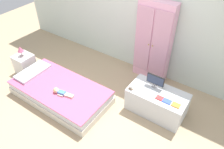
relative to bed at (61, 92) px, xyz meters
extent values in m
cube|color=tan|center=(0.72, 0.11, -0.15)|extent=(10.00, 10.00, 0.02)
cube|color=silver|center=(0.72, 1.68, 1.21)|extent=(6.40, 0.05, 2.70)
cube|color=silver|center=(0.00, 0.00, -0.07)|extent=(1.82, 0.93, 0.14)
cube|color=silver|center=(0.00, 0.00, 0.07)|extent=(1.78, 0.89, 0.12)
cube|color=#D65B84|center=(0.00, 0.00, 0.13)|extent=(1.81, 0.92, 0.02)
cube|color=silver|center=(-0.71, 0.00, 0.17)|extent=(0.32, 0.67, 0.05)
cube|color=#4C84C6|center=(0.18, -0.11, 0.17)|extent=(0.14, 0.10, 0.06)
cube|color=beige|center=(0.32, -0.07, 0.16)|extent=(0.16, 0.07, 0.04)
cube|color=beige|center=(0.32, -0.10, 0.16)|extent=(0.16, 0.07, 0.04)
cube|color=beige|center=(0.17, -0.06, 0.16)|extent=(0.10, 0.05, 0.03)
cube|color=beige|center=(0.19, -0.17, 0.16)|extent=(0.10, 0.05, 0.03)
sphere|color=beige|center=(0.08, -0.13, 0.19)|extent=(0.09, 0.09, 0.09)
sphere|color=#E0C67F|center=(0.06, -0.14, 0.19)|extent=(0.10, 0.10, 0.10)
cube|color=white|center=(-1.18, 0.15, 0.07)|extent=(0.35, 0.35, 0.41)
cylinder|color=#B7B2AD|center=(-1.18, 0.15, 0.28)|extent=(0.09, 0.09, 0.01)
cylinder|color=#B7B2AD|center=(-1.18, 0.15, 0.33)|extent=(0.02, 0.02, 0.09)
cone|color=#E0668E|center=(-1.18, 0.15, 0.43)|extent=(0.13, 0.13, 0.12)
cube|color=#EFADCC|center=(1.06, 1.53, 0.67)|extent=(0.69, 0.21, 1.61)
cube|color=#D298B3|center=(0.89, 1.42, 0.71)|extent=(0.32, 0.02, 1.32)
cube|color=#D298B3|center=(1.23, 1.42, 0.71)|extent=(0.32, 0.02, 1.32)
sphere|color=gold|center=(1.02, 1.40, 0.67)|extent=(0.02, 0.02, 0.02)
sphere|color=gold|center=(1.10, 1.40, 0.67)|extent=(0.02, 0.02, 0.02)
cube|color=silver|center=(1.60, 0.70, 0.09)|extent=(0.98, 0.52, 0.45)
cylinder|color=#99999E|center=(1.48, 0.79, 0.32)|extent=(0.10, 0.10, 0.01)
cylinder|color=#99999E|center=(1.48, 0.79, 0.35)|extent=(0.02, 0.02, 0.05)
cube|color=black|center=(1.48, 0.79, 0.46)|extent=(0.30, 0.02, 0.18)
cube|color=#28334C|center=(1.48, 0.78, 0.46)|extent=(0.28, 0.01, 0.16)
cube|color=#8E6642|center=(1.18, 0.52, 0.32)|extent=(0.08, 0.01, 0.01)
cube|color=#8E6642|center=(1.18, 0.50, 0.32)|extent=(0.08, 0.01, 0.01)
cube|color=white|center=(1.18, 0.51, 0.36)|extent=(0.06, 0.02, 0.03)
cylinder|color=white|center=(1.20, 0.52, 0.33)|extent=(0.01, 0.01, 0.02)
cylinder|color=white|center=(1.20, 0.50, 0.33)|extent=(0.01, 0.01, 0.02)
cylinder|color=white|center=(1.16, 0.52, 0.33)|extent=(0.01, 0.01, 0.02)
cylinder|color=white|center=(1.16, 0.50, 0.33)|extent=(0.01, 0.01, 0.02)
cylinder|color=white|center=(1.21, 0.51, 0.38)|extent=(0.02, 0.02, 0.02)
sphere|color=white|center=(1.21, 0.51, 0.40)|extent=(0.03, 0.03, 0.03)
cube|color=#CC3838|center=(1.67, 0.58, 0.32)|extent=(0.11, 0.09, 0.02)
cube|color=blue|center=(1.80, 0.58, 0.32)|extent=(0.14, 0.10, 0.02)
cube|color=orange|center=(1.95, 0.58, 0.32)|extent=(0.13, 0.10, 0.02)
camera|label=1|loc=(2.43, -1.87, 2.80)|focal=35.02mm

